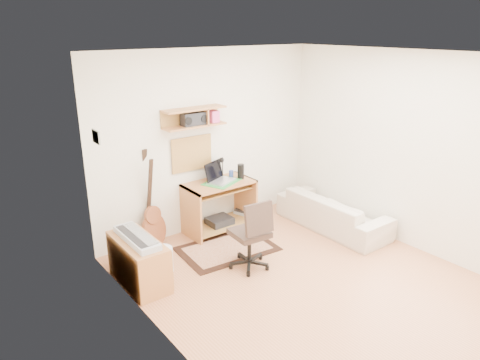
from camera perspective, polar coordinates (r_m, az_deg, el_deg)
floor at (r=5.52m, az=8.03°, el=-12.49°), size 3.60×4.00×0.01m
ceiling at (r=4.72m, az=9.54°, el=15.63°), size 3.60×4.00×0.01m
back_wall at (r=6.46m, az=-4.07°, el=5.00°), size 3.60×0.01×2.60m
left_wall at (r=3.95m, az=-10.02°, el=-4.62°), size 0.01×4.00×2.60m
right_wall at (r=6.34m, az=20.26°, el=3.58°), size 0.01×4.00×2.60m
wall_shelf at (r=6.11m, az=-5.86°, el=7.97°), size 0.90×0.25×0.26m
cork_board at (r=6.32m, az=-6.19°, el=3.39°), size 0.64×0.03×0.49m
wall_photo at (r=5.15m, az=-17.91°, el=5.28°), size 0.02×0.20×0.15m
desk at (r=6.52m, az=-2.66°, el=-3.41°), size 1.00×0.55×0.75m
laptop at (r=6.34m, az=-2.40°, el=0.95°), size 0.50×0.50×0.29m
speaker at (r=6.51m, az=0.10°, el=1.10°), size 0.10×0.10×0.22m
desk_lamp at (r=6.53m, az=-2.24°, el=1.65°), size 0.11×0.11×0.32m
pencil_cup at (r=6.61m, az=-1.14°, el=0.83°), size 0.07×0.07×0.10m
boombox at (r=6.10m, az=-5.96°, el=7.76°), size 0.34×0.16×0.18m
rug at (r=6.13m, az=-1.64°, el=-8.76°), size 1.33×0.95×0.02m
task_chair at (r=5.51m, az=1.22°, el=-6.79°), size 0.51×0.51×0.93m
cabinet at (r=5.40m, az=-12.81°, el=-10.14°), size 0.40×0.90×0.55m
music_keyboard at (r=5.26m, az=-13.06°, el=-7.20°), size 0.24×0.78×0.07m
guitar at (r=6.06m, az=-11.16°, el=-2.48°), size 0.40×0.30×1.35m
waste_basket at (r=5.62m, az=-9.91°, el=-10.05°), size 0.27×0.27×0.32m
printer at (r=7.05m, az=1.24°, el=-4.15°), size 0.51×0.45×0.16m
sofa at (r=6.76m, az=11.82°, el=-3.30°), size 0.51×1.75×0.68m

